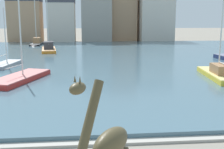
{
  "coord_description": "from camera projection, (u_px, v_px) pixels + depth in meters",
  "views": [
    {
      "loc": [
        -2.39,
        -4.6,
        5.31
      ],
      "look_at": [
        -0.89,
        11.3,
        2.2
      ],
      "focal_mm": 46.73,
      "sensor_mm": 36.0,
      "label": 1
    }
  ],
  "objects": [
    {
      "name": "sailboat_black",
      "position": [
        37.0,
        44.0,
        54.63
      ],
      "size": [
        1.98,
        6.64,
        9.1
      ],
      "color": "black",
      "rests_on": "ground"
    },
    {
      "name": "townhouse_wide_warehouse",
      "position": [
        96.0,
        17.0,
        64.2
      ],
      "size": [
        6.56,
        7.2,
        11.1
      ],
      "color": "gray",
      "rests_on": "ground"
    },
    {
      "name": "sailboat_red",
      "position": [
        24.0,
        78.0,
        24.21
      ],
      "size": [
        4.52,
        7.9,
        7.43
      ],
      "color": "red",
      "rests_on": "ground"
    },
    {
      "name": "quay_edge_coping",
      "position": [
        142.0,
        141.0,
        12.61
      ],
      "size": [
        79.38,
        0.5,
        0.12
      ],
      "primitive_type": "cube",
      "color": "#ADA89E",
      "rests_on": "ground"
    },
    {
      "name": "sailboat_yellow",
      "position": [
        218.0,
        74.0,
        25.23
      ],
      "size": [
        2.88,
        7.74,
        8.76
      ],
      "color": "gold",
      "rests_on": "ground"
    },
    {
      "name": "townhouse_tall_gabled",
      "position": [
        155.0,
        17.0,
        65.58
      ],
      "size": [
        7.44,
        6.92,
        10.82
      ],
      "color": "beige",
      "rests_on": "ground"
    },
    {
      "name": "sailboat_orange",
      "position": [
        49.0,
        49.0,
        44.74
      ],
      "size": [
        2.85,
        8.23,
        8.61
      ],
      "color": "orange",
      "rests_on": "ground"
    },
    {
      "name": "giraffe_statue",
      "position": [
        108.0,
        148.0,
        7.19
      ],
      "size": [
        1.65,
        2.15,
        4.19
      ],
      "color": "#4C4228",
      "rests_on": "ground"
    },
    {
      "name": "townhouse_end_terrace",
      "position": [
        121.0,
        13.0,
        67.53
      ],
      "size": [
        6.4,
        7.21,
        12.64
      ],
      "color": "tan",
      "rests_on": "ground"
    },
    {
      "name": "townhouse_narrow_midrow",
      "position": [
        26.0,
        20.0,
        63.74
      ],
      "size": [
        7.03,
        5.65,
        9.58
      ],
      "color": "tan",
      "rests_on": "ground"
    },
    {
      "name": "harbor_water",
      "position": [
        103.0,
        58.0,
        37.78
      ],
      "size": [
        79.38,
        51.06,
        0.32
      ],
      "primitive_type": "cube",
      "color": "#476675",
      "rests_on": "ground"
    },
    {
      "name": "sailboat_grey",
      "position": [
        8.0,
        65.0,
        31.14
      ],
      "size": [
        2.7,
        6.26,
        6.3
      ],
      "color": "#939399",
      "rests_on": "ground"
    },
    {
      "name": "townhouse_corner_house",
      "position": [
        62.0,
        21.0,
        63.43
      ],
      "size": [
        5.82,
        7.06,
        9.23
      ],
      "color": "beige",
      "rests_on": "ground"
    }
  ]
}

